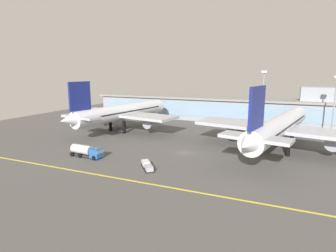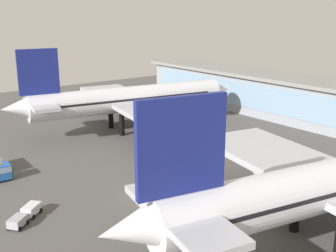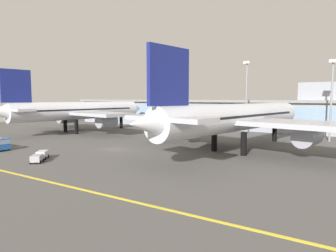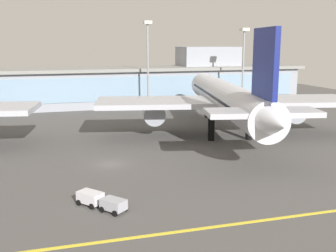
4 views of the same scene
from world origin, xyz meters
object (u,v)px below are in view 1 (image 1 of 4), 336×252
at_px(airliner_near_right, 279,127).
at_px(apron_light_mast_west, 335,96).
at_px(fuel_tanker_truck, 87,151).
at_px(baggage_tug_near, 147,165).
at_px(airliner_near_left, 123,113).
at_px(apron_light_mast_centre, 263,91).

bearing_deg(airliner_near_right, apron_light_mast_west, -20.73).
xyz_separation_m(fuel_tanker_truck, baggage_tug_near, (17.69, -1.79, -0.72)).
relative_size(airliner_near_left, apron_light_mast_west, 2.60).
distance_m(airliner_near_left, fuel_tanker_truck, 32.02).
bearing_deg(apron_light_mast_west, baggage_tug_near, -128.71).
bearing_deg(airliner_near_left, baggage_tug_near, -130.19).
distance_m(airliner_near_left, airliner_near_right, 52.23).
distance_m(airliner_near_left, apron_light_mast_centre, 51.08).
height_order(fuel_tanker_truck, apron_light_mast_centre, apron_light_mast_centre).
bearing_deg(baggage_tug_near, airliner_near_left, -0.14).
bearing_deg(airliner_near_right, airliner_near_left, 94.99).
distance_m(apron_light_mast_west, apron_light_mast_centre, 22.67).
height_order(airliner_near_left, airliner_near_right, airliner_near_right).
distance_m(baggage_tug_near, apron_light_mast_west, 65.85).
bearing_deg(apron_light_mast_centre, apron_light_mast_west, -12.52).
bearing_deg(apron_light_mast_centre, fuel_tanker_truck, -123.91).
relative_size(airliner_near_left, baggage_tug_near, 9.65).
bearing_deg(airliner_near_right, baggage_tug_near, 147.43).
xyz_separation_m(airliner_near_left, apron_light_mast_centre, (44.86, 23.23, 7.52)).
bearing_deg(apron_light_mast_centre, airliner_near_left, -152.62).
xyz_separation_m(airliner_near_left, baggage_tug_near, (26.53, -32.14, -5.77)).
height_order(airliner_near_left, apron_light_mast_centre, apron_light_mast_centre).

